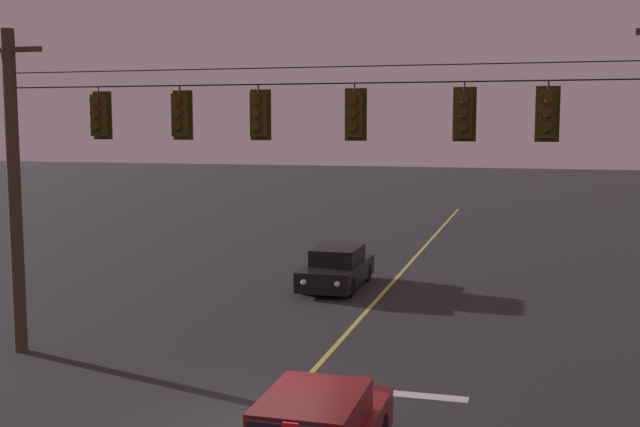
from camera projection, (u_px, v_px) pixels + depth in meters
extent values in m
cube|color=#D1C64C|center=(364.00, 314.00, 23.30)|extent=(0.14, 60.00, 0.01)
cube|color=silver|center=(387.00, 393.00, 16.48)|extent=(3.40, 0.36, 0.01)
cylinder|color=#423021|center=(14.00, 194.00, 19.05)|extent=(0.32, 0.32, 7.89)
cube|color=#423021|center=(8.00, 50.00, 18.66)|extent=(1.80, 0.12, 0.12)
cylinder|color=slate|center=(9.00, 65.00, 18.70)|extent=(0.12, 0.12, 0.18)
cylinder|color=black|center=(308.00, 84.00, 16.81)|extent=(14.90, 0.03, 0.03)
cylinder|color=black|center=(308.00, 67.00, 16.77)|extent=(14.90, 0.02, 0.02)
cylinder|color=black|center=(98.00, 91.00, 18.15)|extent=(0.04, 0.04, 0.18)
cube|color=#332D0A|center=(99.00, 115.00, 18.21)|extent=(0.32, 0.26, 0.96)
cube|color=#332D0A|center=(103.00, 115.00, 18.35)|extent=(0.48, 0.03, 1.12)
sphere|color=red|center=(95.00, 103.00, 18.03)|extent=(0.17, 0.17, 0.17)
cylinder|color=#332D0A|center=(94.00, 101.00, 17.98)|extent=(0.20, 0.10, 0.20)
sphere|color=#3D280A|center=(96.00, 115.00, 18.06)|extent=(0.17, 0.17, 0.17)
cylinder|color=#332D0A|center=(95.00, 113.00, 18.02)|extent=(0.20, 0.10, 0.20)
sphere|color=black|center=(96.00, 128.00, 18.09)|extent=(0.17, 0.17, 0.17)
cylinder|color=#332D0A|center=(95.00, 126.00, 18.05)|extent=(0.20, 0.10, 0.20)
cylinder|color=black|center=(180.00, 90.00, 17.61)|extent=(0.04, 0.04, 0.18)
cube|color=#332D0A|center=(180.00, 115.00, 17.68)|extent=(0.32, 0.26, 0.96)
cube|color=#332D0A|center=(183.00, 115.00, 17.81)|extent=(0.48, 0.03, 1.12)
sphere|color=red|center=(177.00, 102.00, 17.49)|extent=(0.17, 0.17, 0.17)
cylinder|color=#332D0A|center=(176.00, 100.00, 17.45)|extent=(0.20, 0.10, 0.20)
sphere|color=#3D280A|center=(177.00, 115.00, 17.52)|extent=(0.17, 0.17, 0.17)
cylinder|color=#332D0A|center=(176.00, 113.00, 17.48)|extent=(0.20, 0.10, 0.20)
sphere|color=black|center=(177.00, 128.00, 17.56)|extent=(0.17, 0.17, 0.17)
cylinder|color=#332D0A|center=(176.00, 126.00, 17.51)|extent=(0.20, 0.10, 0.20)
cylinder|color=black|center=(258.00, 89.00, 17.12)|extent=(0.04, 0.04, 0.18)
cube|color=#332D0A|center=(259.00, 115.00, 17.18)|extent=(0.32, 0.26, 0.96)
cube|color=#332D0A|center=(261.00, 115.00, 17.32)|extent=(0.48, 0.03, 1.12)
sphere|color=red|center=(256.00, 101.00, 17.00)|extent=(0.17, 0.17, 0.17)
cylinder|color=#332D0A|center=(255.00, 99.00, 16.95)|extent=(0.20, 0.10, 0.20)
sphere|color=#3D280A|center=(256.00, 115.00, 17.03)|extent=(0.17, 0.17, 0.17)
cylinder|color=#332D0A|center=(255.00, 113.00, 16.99)|extent=(0.20, 0.10, 0.20)
sphere|color=black|center=(256.00, 128.00, 17.06)|extent=(0.17, 0.17, 0.17)
cylinder|color=#332D0A|center=(256.00, 126.00, 17.02)|extent=(0.20, 0.10, 0.20)
cylinder|color=black|center=(354.00, 87.00, 16.56)|extent=(0.04, 0.04, 0.18)
cube|color=#332D0A|center=(354.00, 115.00, 16.62)|extent=(0.32, 0.26, 0.96)
cube|color=#332D0A|center=(356.00, 115.00, 16.76)|extent=(0.48, 0.03, 1.12)
sphere|color=red|center=(353.00, 101.00, 16.43)|extent=(0.17, 0.17, 0.17)
cylinder|color=#332D0A|center=(352.00, 99.00, 16.39)|extent=(0.20, 0.10, 0.20)
sphere|color=#3D280A|center=(353.00, 114.00, 16.47)|extent=(0.17, 0.17, 0.17)
cylinder|color=#332D0A|center=(352.00, 112.00, 16.42)|extent=(0.20, 0.10, 0.20)
sphere|color=black|center=(353.00, 128.00, 16.50)|extent=(0.17, 0.17, 0.17)
cylinder|color=#332D0A|center=(352.00, 126.00, 16.46)|extent=(0.20, 0.10, 0.20)
cylinder|color=black|center=(465.00, 86.00, 15.95)|extent=(0.04, 0.04, 0.18)
cube|color=#332D0A|center=(464.00, 114.00, 16.02)|extent=(0.32, 0.26, 0.96)
cube|color=#332D0A|center=(465.00, 114.00, 16.16)|extent=(0.48, 0.03, 1.12)
sphere|color=red|center=(464.00, 100.00, 15.83)|extent=(0.17, 0.17, 0.17)
cylinder|color=#332D0A|center=(463.00, 98.00, 15.79)|extent=(0.20, 0.10, 0.20)
sphere|color=#3D280A|center=(463.00, 114.00, 15.86)|extent=(0.17, 0.17, 0.17)
cylinder|color=#332D0A|center=(463.00, 112.00, 15.82)|extent=(0.20, 0.10, 0.20)
sphere|color=black|center=(463.00, 128.00, 15.90)|extent=(0.17, 0.17, 0.17)
cylinder|color=#332D0A|center=(463.00, 126.00, 15.85)|extent=(0.20, 0.10, 0.20)
cylinder|color=black|center=(549.00, 85.00, 15.52)|extent=(0.04, 0.04, 0.18)
cube|color=#332D0A|center=(548.00, 114.00, 15.59)|extent=(0.32, 0.26, 0.96)
cube|color=#332D0A|center=(547.00, 114.00, 15.73)|extent=(0.48, 0.03, 1.12)
sphere|color=red|center=(548.00, 99.00, 15.40)|extent=(0.17, 0.17, 0.17)
cylinder|color=#332D0A|center=(548.00, 97.00, 15.36)|extent=(0.20, 0.10, 0.20)
sphere|color=#3D280A|center=(548.00, 114.00, 15.43)|extent=(0.17, 0.17, 0.17)
cylinder|color=#332D0A|center=(548.00, 112.00, 15.39)|extent=(0.20, 0.10, 0.20)
sphere|color=black|center=(547.00, 128.00, 15.47)|extent=(0.17, 0.17, 0.17)
cylinder|color=#332D0A|center=(547.00, 126.00, 15.42)|extent=(0.20, 0.10, 0.20)
cube|color=maroon|center=(312.00, 412.00, 12.34)|extent=(1.51, 2.15, 0.54)
cube|color=black|center=(328.00, 392.00, 13.24)|extent=(1.40, 0.21, 0.48)
cylinder|color=black|center=(292.00, 422.00, 14.03)|extent=(0.22, 0.64, 0.64)
cube|color=red|center=(290.00, 425.00, 11.19)|extent=(0.24, 0.04, 0.06)
cube|color=black|center=(337.00, 273.00, 27.11)|extent=(1.80, 4.30, 0.68)
cube|color=black|center=(337.00, 255.00, 27.16)|extent=(1.51, 2.15, 0.54)
cube|color=black|center=(331.00, 259.00, 26.26)|extent=(1.40, 0.21, 0.48)
cube|color=black|center=(345.00, 250.00, 28.17)|extent=(1.37, 0.18, 0.46)
cylinder|color=black|center=(350.00, 287.00, 25.65)|extent=(0.22, 0.64, 0.64)
cylinder|color=black|center=(304.00, 284.00, 26.06)|extent=(0.22, 0.64, 0.64)
cylinder|color=black|center=(367.00, 272.00, 28.20)|extent=(0.22, 0.64, 0.64)
cylinder|color=black|center=(324.00, 270.00, 28.62)|extent=(0.22, 0.64, 0.64)
sphere|color=white|center=(337.00, 284.00, 24.88)|extent=(0.20, 0.20, 0.20)
sphere|color=white|center=(303.00, 282.00, 25.17)|extent=(0.20, 0.20, 0.20)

